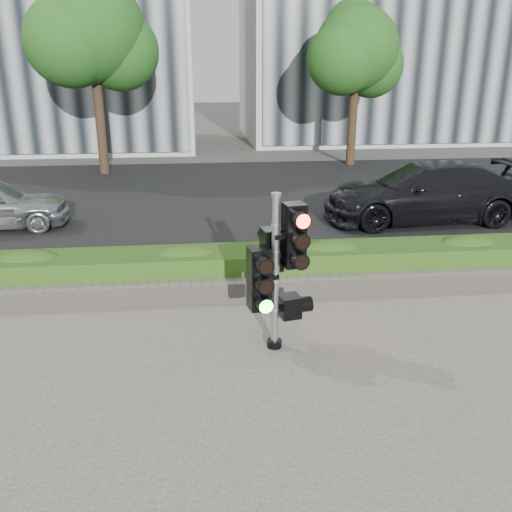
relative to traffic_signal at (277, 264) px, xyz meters
name	(u,v)px	position (x,y,z in m)	size (l,w,h in m)	color
ground	(270,352)	(-0.10, -0.14, -1.29)	(120.00, 120.00, 0.00)	#51514C
sidewalk	(303,473)	(-0.10, -2.64, -1.28)	(16.00, 11.00, 0.03)	#9E9389
road	(228,197)	(-0.10, 9.86, -1.28)	(60.00, 13.00, 0.02)	black
curb	(249,271)	(-0.10, 3.01, -1.23)	(60.00, 0.25, 0.12)	gray
stone_wall	(256,289)	(-0.10, 1.76, -1.09)	(12.00, 0.32, 0.34)	gray
hedge	(252,267)	(-0.10, 2.41, -0.92)	(12.00, 1.00, 0.68)	#568C2B
building_right	(405,28)	(10.90, 24.86, 4.71)	(18.00, 10.00, 12.00)	#B7B7B2
tree_left	(92,33)	(-4.62, 14.42, 3.75)	(4.61, 4.03, 7.34)	black
tree_right	(355,52)	(5.39, 15.41, 3.19)	(4.10, 3.58, 6.53)	black
traffic_signal	(277,264)	(0.00, 0.00, 0.00)	(0.82, 0.67, 2.29)	black
car_dark	(425,193)	(4.86, 6.38, -0.50)	(2.16, 5.31, 1.54)	black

